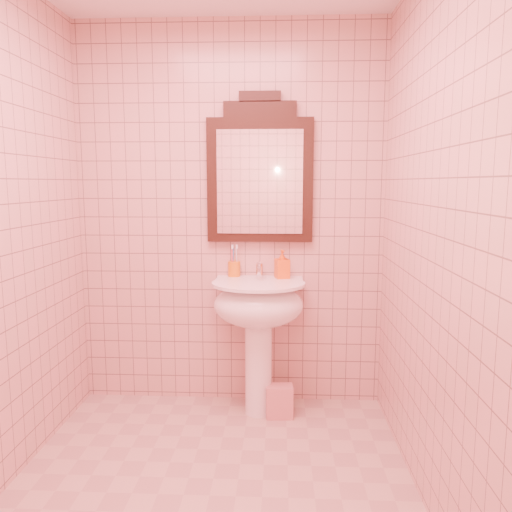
# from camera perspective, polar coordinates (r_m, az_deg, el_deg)

# --- Properties ---
(floor) EXTENTS (2.20, 2.20, 0.00)m
(floor) POSITION_cam_1_polar(r_m,az_deg,el_deg) (2.64, -5.33, -25.60)
(floor) COLOR tan
(floor) RESTS_ON ground
(back_wall) EXTENTS (2.00, 0.02, 2.50)m
(back_wall) POSITION_cam_1_polar(r_m,az_deg,el_deg) (3.29, -2.95, 4.44)
(back_wall) COLOR tan
(back_wall) RESTS_ON floor
(pedestal_sink) EXTENTS (0.58, 0.58, 0.86)m
(pedestal_sink) POSITION_cam_1_polar(r_m,az_deg,el_deg) (3.15, 0.28, -6.60)
(pedestal_sink) COLOR white
(pedestal_sink) RESTS_ON floor
(faucet) EXTENTS (0.04, 0.16, 0.11)m
(faucet) POSITION_cam_1_polar(r_m,az_deg,el_deg) (3.23, 0.39, -1.53)
(faucet) COLOR white
(faucet) RESTS_ON pedestal_sink
(mirror) EXTENTS (0.68, 0.06, 0.95)m
(mirror) POSITION_cam_1_polar(r_m,az_deg,el_deg) (3.24, 0.45, 9.39)
(mirror) COLOR black
(mirror) RESTS_ON back_wall
(toothbrush_cup) EXTENTS (0.08, 0.08, 0.19)m
(toothbrush_cup) POSITION_cam_1_polar(r_m,az_deg,el_deg) (3.28, -2.51, -1.46)
(toothbrush_cup) COLOR orange
(toothbrush_cup) RESTS_ON pedestal_sink
(soap_dispenser) EXTENTS (0.11, 0.11, 0.19)m
(soap_dispenser) POSITION_cam_1_polar(r_m,az_deg,el_deg) (3.22, 3.01, -0.94)
(soap_dispenser) COLOR #E25B13
(soap_dispenser) RESTS_ON pedestal_sink
(towel) EXTENTS (0.17, 0.12, 0.21)m
(towel) POSITION_cam_1_polar(r_m,az_deg,el_deg) (3.30, 2.69, -16.24)
(towel) COLOR tan
(towel) RESTS_ON floor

